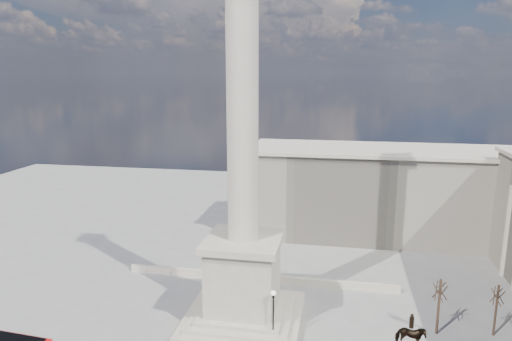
{
  "coord_description": "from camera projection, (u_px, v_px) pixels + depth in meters",
  "views": [
    {
      "loc": [
        10.83,
        -45.3,
        30.04
      ],
      "look_at": [
        1.91,
        3.03,
        19.55
      ],
      "focal_mm": 32.0,
      "sensor_mm": 36.0,
      "label": 1
    }
  ],
  "objects": [
    {
      "name": "building_northeast",
      "position": [
        387.0,
        192.0,
        84.94
      ],
      "size": [
        51.0,
        17.0,
        16.6
      ],
      "color": "#B1A791",
      "rests_on": "ground"
    },
    {
      "name": "bare_tree_mid",
      "position": [
        440.0,
        289.0,
        52.56
      ],
      "size": [
        1.9,
        1.9,
        7.2
      ],
      "rotation": [
        0.0,
        0.0,
        -0.14
      ],
      "color": "#332319",
      "rests_on": "ground"
    },
    {
      "name": "nelsons_column",
      "position": [
        243.0,
        221.0,
        53.87
      ],
      "size": [
        14.0,
        14.0,
        49.85
      ],
      "color": "#B4AA96",
      "rests_on": "ground"
    },
    {
      "name": "bare_tree_far",
      "position": [
        498.0,
        294.0,
        52.33
      ],
      "size": [
        1.62,
        1.62,
        6.63
      ],
      "rotation": [
        0.0,
        0.0,
        -0.23
      ],
      "color": "#332319",
      "rests_on": "ground"
    },
    {
      "name": "balustrade_wall",
      "position": [
        259.0,
        278.0,
        67.03
      ],
      "size": [
        40.0,
        0.6,
        1.1
      ],
      "primitive_type": "cube",
      "color": "#BFB49F",
      "rests_on": "ground"
    },
    {
      "name": "victorian_lamp",
      "position": [
        273.0,
        314.0,
        50.52
      ],
      "size": [
        0.58,
        0.58,
        6.72
      ],
      "rotation": [
        0.0,
        0.0,
        -0.38
      ],
      "color": "black",
      "rests_on": "ground"
    }
  ]
}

